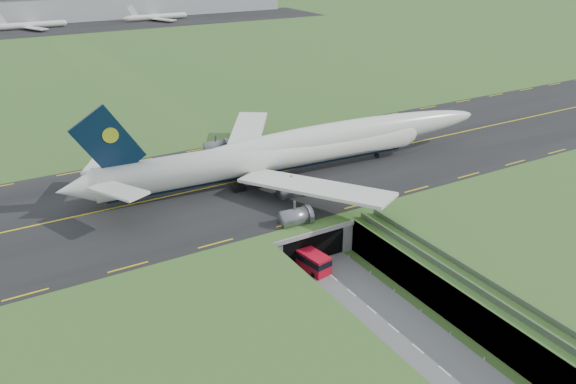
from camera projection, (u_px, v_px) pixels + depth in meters
ground at (340, 285)px, 89.40m from camera, size 900.00×900.00×0.00m
airfield_deck at (341, 268)px, 88.17m from camera, size 800.00×800.00×6.00m
trench_road at (369, 308)px, 83.45m from camera, size 12.00×75.00×0.20m
taxiway at (247, 179)px, 112.89m from camera, size 800.00×44.00×0.18m
tunnel_portal at (288, 224)px, 101.20m from camera, size 17.00×22.30×6.00m
guideway at (487, 297)px, 77.18m from camera, size 3.00×53.00×7.05m
jumbo_jet at (296, 149)px, 113.57m from camera, size 92.67×59.85×19.83m
shuttle_tram at (309, 259)px, 92.99m from camera, size 4.26×8.37×3.25m
cargo_terminal at (39, 8)px, 319.47m from camera, size 320.00×67.00×15.60m
distant_hills at (103, 11)px, 459.26m from camera, size 700.00×91.00×60.00m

